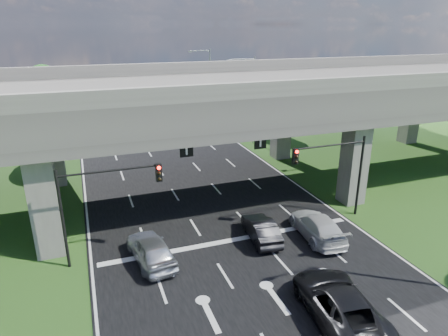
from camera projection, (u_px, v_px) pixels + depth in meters
ground at (254, 270)px, 22.97m from camera, size 160.00×160.00×0.00m
road at (203, 201)px, 31.80m from camera, size 18.00×120.00×0.03m
overpass at (194, 98)px, 30.88m from camera, size 80.00×15.00×10.00m
signal_right at (336, 164)px, 27.55m from camera, size 5.76×0.54×6.00m
signal_left at (101, 196)px, 22.51m from camera, size 5.76×0.54×6.00m
streetlight_far at (250, 94)px, 45.44m from camera, size 3.38×0.25×10.00m
streetlight_beyond at (208, 77)px, 59.58m from camera, size 3.38×0.25×10.00m
tree_left_near at (21, 115)px, 39.82m from camera, size 4.50×4.50×7.80m
tree_left_mid at (1, 108)px, 46.14m from camera, size 3.91×3.90×6.76m
tree_left_far at (42, 88)px, 54.17m from camera, size 4.80×4.80×8.32m
tree_right_near at (259, 98)px, 50.39m from camera, size 4.20×4.20×7.28m
tree_right_mid at (255, 90)px, 58.53m from camera, size 3.91×3.90×6.76m
tree_right_far at (212, 80)px, 64.10m from camera, size 4.50×4.50×7.80m
car_silver at (151, 249)px, 23.42m from camera, size 2.61×5.11×1.67m
car_dark at (261, 229)px, 25.94m from camera, size 2.02×4.54×1.45m
car_white at (317, 226)px, 26.21m from camera, size 2.75×5.57×1.56m
car_trailing at (339, 304)px, 18.82m from camera, size 3.62×6.48×1.71m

